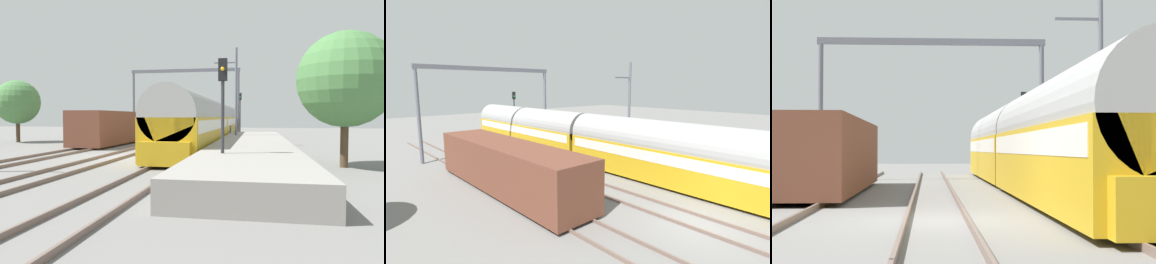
# 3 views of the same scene
# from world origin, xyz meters

# --- Properties ---
(ground) EXTENTS (120.00, 120.00, 0.00)m
(ground) POSITION_xyz_m (0.00, 0.00, 0.00)
(ground) COLOR slate
(track_far_west) EXTENTS (1.52, 60.00, 0.16)m
(track_far_west) POSITION_xyz_m (-4.11, 0.00, 0.08)
(track_far_west) COLOR #6F5A51
(track_far_west) RESTS_ON ground
(track_west) EXTENTS (1.52, 60.00, 0.16)m
(track_west) POSITION_xyz_m (0.00, 0.00, 0.08)
(track_west) COLOR #6F5A51
(track_west) RESTS_ON ground
(track_east) EXTENTS (1.52, 60.00, 0.16)m
(track_east) POSITION_xyz_m (4.11, 0.00, 0.08)
(track_east) COLOR #6F5A51
(track_east) RESTS_ON ground
(platform) EXTENTS (4.40, 28.00, 0.90)m
(platform) POSITION_xyz_m (7.93, 2.00, 0.45)
(platform) COLOR gray
(platform) RESTS_ON ground
(passenger_train) EXTENTS (2.93, 32.85, 3.82)m
(passenger_train) POSITION_xyz_m (4.11, 11.72, 1.97)
(passenger_train) COLOR gold
(passenger_train) RESTS_ON ground
(freight_car) EXTENTS (2.80, 13.00, 2.70)m
(freight_car) POSITION_xyz_m (-4.11, 9.78, 1.47)
(freight_car) COLOR brown
(freight_car) RESTS_ON ground
(person_crossing) EXTENTS (0.38, 0.46, 1.73)m
(person_crossing) POSITION_xyz_m (5.51, 15.05, 1.03)
(person_crossing) COLOR #363636
(person_crossing) RESTS_ON ground
(railway_signal_far) EXTENTS (0.36, 0.30, 5.47)m
(railway_signal_far) POSITION_xyz_m (6.03, 25.97, 3.47)
(railway_signal_far) COLOR #2D2D33
(railway_signal_far) RESTS_ON ground
(catenary_gantry) EXTENTS (12.62, 0.28, 7.86)m
(catenary_gantry) POSITION_xyz_m (0.00, 19.83, 5.64)
(catenary_gantry) COLOR slate
(catenary_gantry) RESTS_ON ground
(catenary_pole_east_mid) EXTENTS (1.90, 0.20, 8.00)m
(catenary_pole_east_mid) POSITION_xyz_m (6.46, 9.05, 4.15)
(catenary_pole_east_mid) COLOR slate
(catenary_pole_east_mid) RESTS_ON ground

